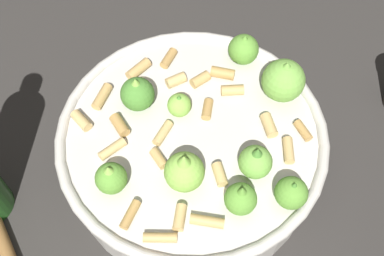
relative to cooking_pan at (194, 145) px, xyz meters
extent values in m
plane|color=#2D2B28|center=(0.00, 0.00, -0.04)|extent=(2.40, 2.40, 0.00)
cylinder|color=beige|center=(0.00, 0.00, -0.01)|extent=(0.28, 0.28, 0.07)
torus|color=beige|center=(0.00, 0.00, 0.03)|extent=(0.29, 0.29, 0.01)
sphere|color=#609E38|center=(-0.08, -0.08, 0.04)|extent=(0.04, 0.04, 0.04)
cone|color=#609E38|center=(-0.08, -0.08, 0.06)|extent=(0.02, 0.02, 0.01)
sphere|color=#4C8933|center=(0.05, -0.05, 0.04)|extent=(0.04, 0.04, 0.04)
cone|color=#8CC64C|center=(0.05, -0.05, 0.06)|extent=(0.02, 0.02, 0.01)
sphere|color=#8CC64C|center=(0.01, -0.03, 0.04)|extent=(0.03, 0.03, 0.03)
cone|color=#4C8933|center=(0.01, -0.03, 0.05)|extent=(0.01, 0.01, 0.01)
sphere|color=#609E38|center=(0.09, 0.04, 0.04)|extent=(0.03, 0.03, 0.03)
cone|color=#8CC64C|center=(0.09, 0.04, 0.06)|extent=(0.02, 0.02, 0.01)
sphere|color=#8CC64C|center=(0.02, 0.05, 0.05)|extent=(0.04, 0.04, 0.04)
cone|color=#8CC64C|center=(0.02, 0.05, 0.07)|extent=(0.02, 0.02, 0.02)
sphere|color=#75B247|center=(-0.11, -0.02, 0.05)|extent=(0.05, 0.05, 0.05)
cone|color=#75B247|center=(-0.11, -0.02, 0.07)|extent=(0.02, 0.02, 0.02)
sphere|color=#609E38|center=(-0.07, 0.10, 0.04)|extent=(0.03, 0.03, 0.03)
cone|color=#4C8933|center=(-0.07, 0.10, 0.06)|extent=(0.01, 0.01, 0.01)
sphere|color=#75B247|center=(-0.05, 0.06, 0.04)|extent=(0.03, 0.03, 0.03)
cone|color=#4C8933|center=(-0.05, 0.06, 0.06)|extent=(0.02, 0.02, 0.02)
sphere|color=#609E38|center=(-0.02, 0.09, 0.04)|extent=(0.03, 0.03, 0.03)
cone|color=#609E38|center=(-0.02, 0.09, 0.06)|extent=(0.01, 0.01, 0.01)
cylinder|color=tan|center=(0.04, 0.09, 0.03)|extent=(0.02, 0.03, 0.01)
cylinder|color=tan|center=(0.00, -0.10, 0.03)|extent=(0.02, 0.03, 0.01)
cylinder|color=tan|center=(0.03, -0.01, 0.03)|extent=(0.03, 0.03, 0.01)
cylinder|color=tan|center=(0.02, 0.10, 0.03)|extent=(0.03, 0.02, 0.01)
cylinder|color=tan|center=(0.09, -0.07, 0.03)|extent=(0.03, 0.03, 0.01)
cylinder|color=tan|center=(-0.06, -0.04, 0.03)|extent=(0.03, 0.02, 0.01)
cylinder|color=tan|center=(-0.09, 0.05, 0.03)|extent=(0.02, 0.03, 0.01)
cylinder|color=tan|center=(0.04, 0.02, 0.03)|extent=(0.02, 0.02, 0.01)
cylinder|color=tan|center=(0.04, -0.10, 0.03)|extent=(0.03, 0.03, 0.01)
cylinder|color=tan|center=(-0.11, 0.03, 0.03)|extent=(0.01, 0.03, 0.01)
cylinder|color=tan|center=(-0.08, 0.02, 0.03)|extent=(0.01, 0.03, 0.01)
cylinder|color=tan|center=(0.08, 0.08, 0.03)|extent=(0.03, 0.03, 0.01)
cylinder|color=tan|center=(-0.02, -0.06, 0.03)|extent=(0.03, 0.02, 0.01)
cylinder|color=tan|center=(0.07, -0.03, 0.03)|extent=(0.02, 0.03, 0.01)
cylinder|color=tan|center=(0.06, 0.10, 0.03)|extent=(0.03, 0.02, 0.01)
cylinder|color=tan|center=(0.09, 0.00, 0.03)|extent=(0.03, 0.02, 0.01)
cylinder|color=tan|center=(-0.01, 0.06, 0.03)|extent=(0.01, 0.02, 0.01)
cylinder|color=tan|center=(-0.02, -0.02, 0.03)|extent=(0.02, 0.03, 0.01)
cylinder|color=tan|center=(0.11, -0.04, 0.03)|extent=(0.02, 0.03, 0.01)
cylinder|color=tan|center=(-0.05, -0.07, 0.03)|extent=(0.03, 0.02, 0.01)
cylinder|color=tan|center=(0.00, -0.07, 0.03)|extent=(0.02, 0.02, 0.01)
camera|label=1|loc=(0.07, 0.26, 0.45)|focal=44.13mm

